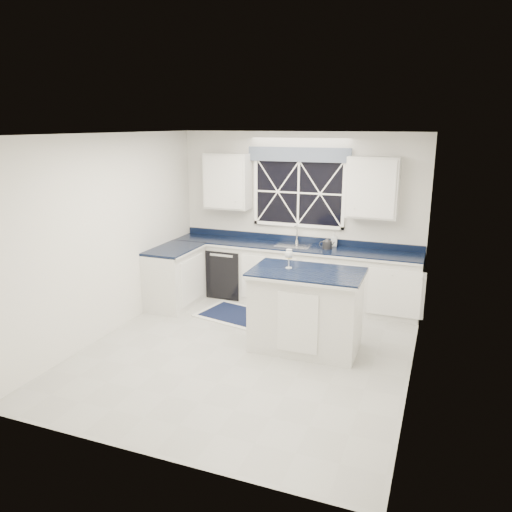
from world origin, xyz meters
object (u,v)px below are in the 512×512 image
at_px(dishwasher, 230,271).
at_px(soap_bottle, 334,240).
at_px(faucet, 297,234).
at_px(kettle, 327,244).
at_px(wine_glass, 289,255).
at_px(island, 306,310).

bearing_deg(dishwasher, soap_bottle, 7.34).
bearing_deg(faucet, kettle, -19.43).
distance_m(dishwasher, kettle, 1.76).
xyz_separation_m(kettle, wine_glass, (-0.13, -1.56, 0.19)).
height_order(dishwasher, island, island).
distance_m(dishwasher, faucet, 1.31).
relative_size(faucet, kettle, 1.28).
xyz_separation_m(island, wine_glass, (-0.25, 0.04, 0.69)).
distance_m(dishwasher, island, 2.39).
bearing_deg(island, soap_bottle, 91.03).
height_order(faucet, soap_bottle, faucet).
relative_size(dishwasher, island, 0.58).
distance_m(kettle, wine_glass, 1.58).
bearing_deg(wine_glass, soap_bottle, 83.88).
bearing_deg(dishwasher, island, -42.15).
height_order(island, wine_glass, wine_glass).
bearing_deg(kettle, wine_glass, -111.50).
xyz_separation_m(island, kettle, (-0.12, 1.60, 0.50)).
relative_size(dishwasher, faucet, 2.72).
bearing_deg(faucet, island, -69.59).
bearing_deg(wine_glass, faucet, 103.36).
bearing_deg(dishwasher, wine_glass, -45.85).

